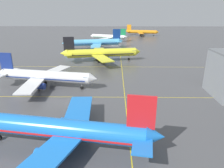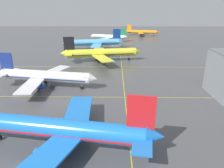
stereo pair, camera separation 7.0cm
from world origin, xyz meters
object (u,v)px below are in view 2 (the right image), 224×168
airliner_front_gate (61,129)px  airliner_distant_taxiway (142,32)px  airliner_second_row (45,76)px  airliner_third_row (101,53)px  airliner_far_left_stand (94,42)px  airliner_far_right_stand (109,37)px

airliner_front_gate → airliner_distant_taxiway: 181.03m
airliner_second_row → airliner_third_row: (16.39, 36.31, 0.46)m
airliner_third_row → airliner_second_row: bearing=-114.3°
airliner_far_left_stand → airliner_distant_taxiway: bearing=61.7°
airliner_second_row → airliner_front_gate: bearing=-67.5°
airliner_far_left_stand → airliner_distant_taxiway: airliner_far_left_stand is taller
airliner_front_gate → airliner_second_row: (-13.54, 32.76, -0.24)m
airliner_front_gate → airliner_distant_taxiway: airliner_front_gate is taller
airliner_front_gate → airliner_far_left_stand: bearing=92.3°
airliner_far_right_stand → airliner_far_left_stand: bearing=-103.3°
airliner_second_row → airliner_third_row: airliner_third_row is taller
airliner_front_gate → airliner_far_left_stand: 103.55m
airliner_front_gate → airliner_distant_taxiway: bearing=78.6°
airliner_second_row → airliner_far_left_stand: size_ratio=0.90×
airliner_front_gate → airliner_far_left_stand: airliner_far_left_stand is taller
airliner_far_right_stand → airliner_distant_taxiway: size_ratio=0.96×
airliner_second_row → airliner_distant_taxiway: size_ratio=1.09×
airliner_front_gate → airliner_far_right_stand: bearing=88.2°
airliner_second_row → airliner_far_left_stand: bearing=82.4°
airliner_far_right_stand → airliner_front_gate: bearing=-91.8°
airliner_third_row → airliner_far_left_stand: size_ratio=1.01×
airliner_far_right_stand → airliner_distant_taxiway: bearing=50.2°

